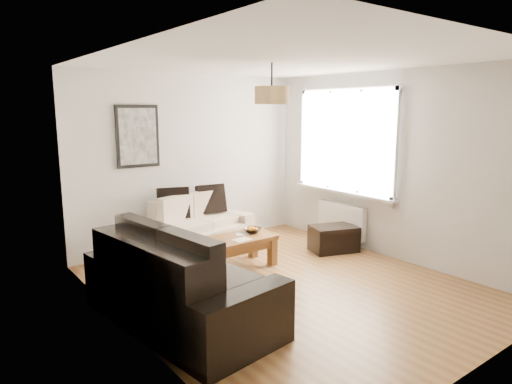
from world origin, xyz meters
TOP-DOWN VIEW (x-y plane):
  - floor at (0.00, 0.00)m, footprint 4.50×4.50m
  - ceiling at (0.00, 0.00)m, footprint 3.80×4.50m
  - wall_back at (0.00, 2.25)m, footprint 3.80×0.04m
  - wall_front at (0.00, -2.25)m, footprint 3.80×0.04m
  - wall_left at (-1.90, 0.00)m, footprint 0.04×4.50m
  - wall_right at (1.90, 0.00)m, footprint 0.04×4.50m
  - window_bay at (1.86, 0.80)m, footprint 0.14×1.90m
  - radiator at (1.82, 0.80)m, footprint 0.10×0.90m
  - poster at (-0.85, 2.22)m, footprint 0.62×0.04m
  - pendant_shade at (0.00, 0.30)m, footprint 0.40×0.40m
  - loveseat_cream at (-0.18, 1.78)m, footprint 1.74×1.20m
  - sofa_leather at (-1.43, -0.07)m, footprint 1.27×2.18m
  - coffee_table at (-0.11, 0.88)m, footprint 1.03×0.57m
  - ottoman at (1.45, 0.61)m, footprint 0.77×0.62m
  - cushion_left at (-0.46, 1.97)m, footprint 0.48×0.29m
  - cushion_right at (0.18, 1.97)m, footprint 0.45×0.20m
  - fruit_bowl at (0.21, 0.95)m, footprint 0.28×0.28m
  - orange_a at (0.22, 0.98)m, footprint 0.08×0.08m
  - orange_b at (0.23, 0.92)m, footprint 0.08×0.08m
  - orange_c at (0.17, 0.98)m, footprint 0.08×0.08m
  - papers at (-0.12, 0.74)m, footprint 0.23×0.17m

SIDE VIEW (x-z plane):
  - floor at x=0.00m, z-range 0.00..0.00m
  - ottoman at x=1.45m, z-range 0.00..0.38m
  - coffee_table at x=-0.11m, z-range 0.00..0.42m
  - radiator at x=1.82m, z-range 0.12..0.64m
  - loveseat_cream at x=-0.18m, z-range 0.00..0.79m
  - papers at x=-0.12m, z-range 0.42..0.42m
  - fruit_bowl at x=0.21m, z-range 0.42..0.48m
  - sofa_leather at x=-1.43m, z-range 0.00..0.90m
  - orange_a at x=0.22m, z-range 0.42..0.50m
  - orange_b at x=0.23m, z-range 0.42..0.49m
  - orange_c at x=0.17m, z-range 0.42..0.49m
  - cushion_right at x=0.18m, z-range 0.51..0.94m
  - cushion_left at x=-0.46m, z-range 0.51..0.96m
  - wall_back at x=0.00m, z-range 0.00..2.60m
  - wall_front at x=0.00m, z-range 0.00..2.60m
  - wall_left at x=-1.90m, z-range 0.00..2.60m
  - wall_right at x=1.90m, z-range 0.00..2.60m
  - window_bay at x=1.86m, z-range 0.80..2.40m
  - poster at x=-0.85m, z-range 1.26..2.13m
  - pendant_shade at x=0.00m, z-range 2.13..2.33m
  - ceiling at x=0.00m, z-range 2.60..2.60m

